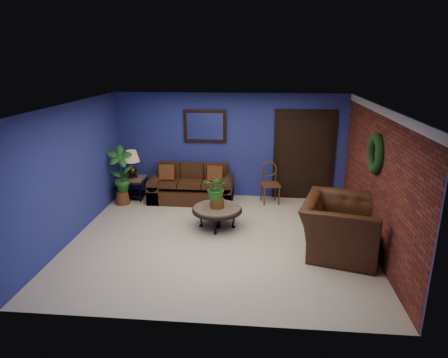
# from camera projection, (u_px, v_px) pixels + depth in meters

# --- Properties ---
(floor) EXTENTS (5.50, 5.50, 0.00)m
(floor) POSITION_uv_depth(u_px,v_px,m) (220.00, 239.00, 7.53)
(floor) COLOR beige
(floor) RESTS_ON ground
(wall_back) EXTENTS (5.50, 0.04, 2.50)m
(wall_back) POSITION_uv_depth(u_px,v_px,m) (230.00, 146.00, 9.54)
(wall_back) COLOR navy
(wall_back) RESTS_ON ground
(wall_left) EXTENTS (0.04, 5.00, 2.50)m
(wall_left) POSITION_uv_depth(u_px,v_px,m) (72.00, 172.00, 7.41)
(wall_left) COLOR navy
(wall_left) RESTS_ON ground
(wall_right_brick) EXTENTS (0.04, 5.00, 2.50)m
(wall_right_brick) POSITION_uv_depth(u_px,v_px,m) (377.00, 180.00, 6.92)
(wall_right_brick) COLOR maroon
(wall_right_brick) RESTS_ON ground
(ceiling) EXTENTS (5.50, 5.00, 0.02)m
(ceiling) POSITION_uv_depth(u_px,v_px,m) (219.00, 105.00, 6.80)
(ceiling) COLOR silver
(ceiling) RESTS_ON wall_back
(crown_molding) EXTENTS (0.03, 5.00, 0.14)m
(crown_molding) POSITION_uv_depth(u_px,v_px,m) (383.00, 111.00, 6.58)
(crown_molding) COLOR white
(crown_molding) RESTS_ON wall_right_brick
(wall_mirror) EXTENTS (1.02, 0.06, 0.77)m
(wall_mirror) POSITION_uv_depth(u_px,v_px,m) (205.00, 126.00, 9.42)
(wall_mirror) COLOR #402612
(wall_mirror) RESTS_ON wall_back
(closet_door) EXTENTS (1.44, 0.06, 2.18)m
(closet_door) POSITION_uv_depth(u_px,v_px,m) (304.00, 156.00, 9.42)
(closet_door) COLOR black
(closet_door) RESTS_ON wall_back
(wreath) EXTENTS (0.16, 0.72, 0.72)m
(wreath) POSITION_uv_depth(u_px,v_px,m) (375.00, 154.00, 6.84)
(wreath) COLOR black
(wreath) RESTS_ON wall_right_brick
(sofa) EXTENTS (1.96, 0.85, 0.88)m
(sofa) POSITION_uv_depth(u_px,v_px,m) (192.00, 188.00, 9.50)
(sofa) COLOR #442313
(sofa) RESTS_ON ground
(coffee_table) EXTENTS (1.00, 1.00, 0.43)m
(coffee_table) POSITION_uv_depth(u_px,v_px,m) (217.00, 210.00, 7.94)
(coffee_table) COLOR #4B4642
(coffee_table) RESTS_ON ground
(end_table) EXTENTS (0.58, 0.58, 0.53)m
(end_table) POSITION_uv_depth(u_px,v_px,m) (133.00, 182.00, 9.57)
(end_table) COLOR #4B4642
(end_table) RESTS_ON ground
(table_lamp) EXTENTS (0.38, 0.38, 0.64)m
(table_lamp) POSITION_uv_depth(u_px,v_px,m) (132.00, 161.00, 9.41)
(table_lamp) COLOR #402612
(table_lamp) RESTS_ON end_table
(side_chair) EXTENTS (0.49, 0.49, 0.96)m
(side_chair) POSITION_uv_depth(u_px,v_px,m) (270.00, 180.00, 9.30)
(side_chair) COLOR brown
(side_chair) RESTS_ON ground
(armchair) EXTENTS (1.62, 1.75, 0.95)m
(armchair) POSITION_uv_depth(u_px,v_px,m) (341.00, 227.00, 6.91)
(armchair) COLOR #442313
(armchair) RESTS_ON ground
(coffee_plant) EXTENTS (0.60, 0.55, 0.70)m
(coffee_plant) POSITION_uv_depth(u_px,v_px,m) (217.00, 189.00, 7.81)
(coffee_plant) COLOR brown
(coffee_plant) RESTS_ON coffee_table
(floor_plant) EXTENTS (0.43, 0.39, 0.80)m
(floor_plant) POSITION_uv_depth(u_px,v_px,m) (338.00, 203.00, 8.21)
(floor_plant) COLOR brown
(floor_plant) RESTS_ON ground
(tall_plant) EXTENTS (0.67, 0.54, 1.37)m
(tall_plant) POSITION_uv_depth(u_px,v_px,m) (121.00, 174.00, 9.12)
(tall_plant) COLOR brown
(tall_plant) RESTS_ON ground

